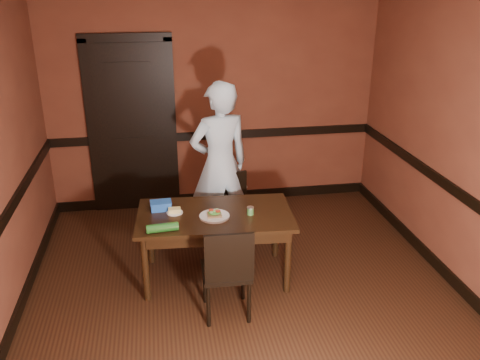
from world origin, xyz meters
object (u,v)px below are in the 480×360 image
object	(u,v)px
dining_table	(215,245)
cheese_saucer	(175,211)
chair_near	(226,269)
chair_far	(228,215)
person	(220,165)
sandwich_plate	(214,215)
food_tub	(161,206)
sauce_jar	(250,211)

from	to	relation	value
dining_table	cheese_saucer	size ratio (longest dim) A/B	9.49
dining_table	chair_near	distance (m)	0.60
chair_far	cheese_saucer	size ratio (longest dim) A/B	5.31
chair_near	person	world-z (taller)	person
sandwich_plate	cheese_saucer	xyz separation A→B (m)	(-0.36, 0.15, -0.00)
chair_far	food_tub	distance (m)	0.84
person	food_tub	bearing A→B (deg)	26.66
sandwich_plate	dining_table	bearing A→B (deg)	80.67
chair_far	sandwich_plate	bearing A→B (deg)	-125.32
sandwich_plate	sauce_jar	bearing A→B (deg)	0.22
sauce_jar	food_tub	size ratio (longest dim) A/B	0.37
sauce_jar	food_tub	world-z (taller)	food_tub
chair_near	sandwich_plate	xyz separation A→B (m)	(-0.03, 0.51, 0.27)
chair_far	sandwich_plate	distance (m)	0.69
chair_near	cheese_saucer	distance (m)	0.81
sauce_jar	dining_table	bearing A→B (deg)	166.98
sandwich_plate	person	bearing A→B (deg)	78.92
sauce_jar	cheese_saucer	world-z (taller)	sauce_jar
sandwich_plate	sauce_jar	distance (m)	0.34
chair_far	sandwich_plate	xyz separation A→B (m)	(-0.21, -0.58, 0.29)
chair_near	cheese_saucer	xyz separation A→B (m)	(-0.39, 0.66, 0.27)
chair_far	cheese_saucer	bearing A→B (deg)	-158.05
person	cheese_saucer	world-z (taller)	person
person	cheese_saucer	xyz separation A→B (m)	(-0.52, -0.65, -0.19)
dining_table	chair_far	xyz separation A→B (m)	(0.20, 0.51, 0.07)
chair_far	person	bearing A→B (deg)	89.07
dining_table	chair_far	distance (m)	0.55
food_tub	chair_near	bearing A→B (deg)	-59.06
dining_table	sandwich_plate	size ratio (longest dim) A/B	5.19
person	chair_near	bearing A→B (deg)	70.10
dining_table	chair_far	bearing A→B (deg)	72.17
chair_near	food_tub	bearing A→B (deg)	-54.78
chair_far	food_tub	size ratio (longest dim) A/B	3.93
cheese_saucer	chair_far	bearing A→B (deg)	37.18
chair_far	sauce_jar	size ratio (longest dim) A/B	10.57
sandwich_plate	food_tub	xyz separation A→B (m)	(-0.48, 0.25, 0.02)
person	sandwich_plate	bearing A→B (deg)	64.43
dining_table	food_tub	distance (m)	0.65
chair_near	sauce_jar	xyz separation A→B (m)	(0.30, 0.51, 0.29)
person	cheese_saucer	bearing A→B (deg)	37.25
food_tub	sauce_jar	bearing A→B (deg)	-19.84
dining_table	chair_far	size ratio (longest dim) A/B	1.79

